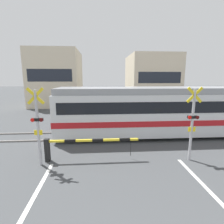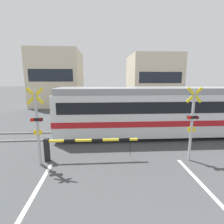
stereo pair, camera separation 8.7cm
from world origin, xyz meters
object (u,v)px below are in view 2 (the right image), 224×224
at_px(pedestrian, 109,107).
at_px(crossing_signal_right, 192,121).
at_px(crossing_barrier_far, 133,114).
at_px(crossing_signal_left, 37,123).
at_px(commuter_train, 185,110).
at_px(crossing_barrier_near, 73,145).

bearing_deg(pedestrian, crossing_signal_right, -69.95).
relative_size(crossing_barrier_far, crossing_signal_right, 1.26).
distance_m(crossing_signal_left, pedestrian, 9.33).
height_order(crossing_barrier_far, crossing_signal_right, crossing_signal_right).
relative_size(commuter_train, crossing_barrier_far, 3.91).
distance_m(commuter_train, crossing_signal_left, 8.64).
bearing_deg(crossing_signal_right, crossing_signal_left, 180.00).
xyz_separation_m(crossing_signal_right, pedestrian, (-3.17, 8.70, -0.81)).
relative_size(crossing_barrier_near, crossing_barrier_far, 1.00).
height_order(crossing_barrier_near, pedestrian, pedestrian).
xyz_separation_m(crossing_barrier_far, pedestrian, (-1.85, 1.91, 0.25)).
height_order(crossing_barrier_near, crossing_signal_left, crossing_signal_left).
bearing_deg(crossing_barrier_near, pedestrian, 76.80).
bearing_deg(crossing_barrier_far, crossing_signal_right, -78.99).
xyz_separation_m(crossing_barrier_near, crossing_signal_right, (5.14, -0.31, 1.06)).
relative_size(crossing_signal_left, pedestrian, 1.91).
xyz_separation_m(commuter_train, crossing_barrier_far, (-2.73, 3.22, -0.90)).
bearing_deg(crossing_signal_left, commuter_train, 24.38).
bearing_deg(commuter_train, pedestrian, 131.78).
height_order(crossing_barrier_near, crossing_signal_right, crossing_signal_right).
xyz_separation_m(commuter_train, crossing_signal_left, (-7.87, -3.57, 0.16)).
distance_m(crossing_signal_right, pedestrian, 9.29).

